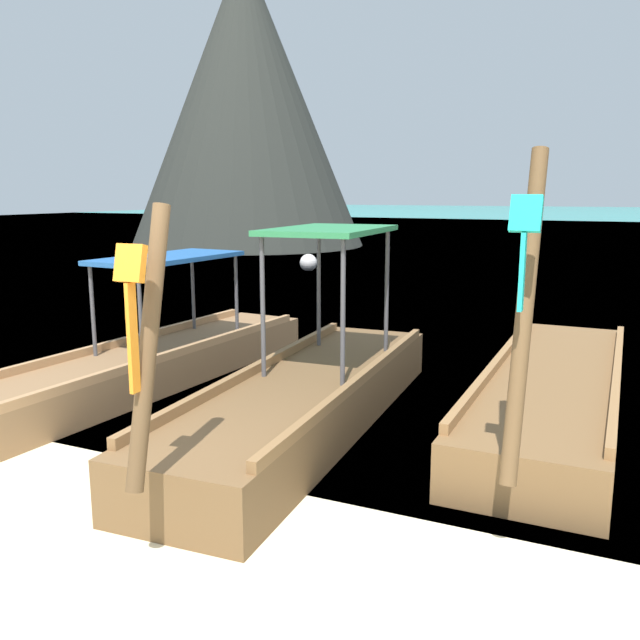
% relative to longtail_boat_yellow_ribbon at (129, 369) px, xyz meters
% --- Properties ---
extents(ground, '(120.00, 120.00, 0.00)m').
position_rel_longtail_boat_yellow_ribbon_xyz_m(ground, '(2.53, -3.25, -0.30)').
color(ground, beige).
extents(sea_water, '(120.00, 120.00, 0.00)m').
position_rel_longtail_boat_yellow_ribbon_xyz_m(sea_water, '(2.53, 58.30, -0.30)').
color(sea_water, teal).
rests_on(sea_water, ground).
extents(longtail_boat_yellow_ribbon, '(1.56, 7.01, 2.61)m').
position_rel_longtail_boat_yellow_ribbon_xyz_m(longtail_boat_yellow_ribbon, '(0.00, 0.00, 0.00)').
color(longtail_boat_yellow_ribbon, olive).
rests_on(longtail_boat_yellow_ribbon, ground).
extents(longtail_boat_orange_ribbon, '(1.57, 5.70, 2.43)m').
position_rel_longtail_boat_yellow_ribbon_xyz_m(longtail_boat_orange_ribbon, '(2.61, -0.20, 0.05)').
color(longtail_boat_orange_ribbon, brown).
rests_on(longtail_boat_orange_ribbon, ground).
extents(longtail_boat_turquoise_ribbon, '(1.36, 6.05, 2.81)m').
position_rel_longtail_boat_yellow_ribbon_xyz_m(longtail_boat_turquoise_ribbon, '(4.98, 1.27, -0.02)').
color(longtail_boat_turquoise_ribbon, brown).
rests_on(longtail_boat_turquoise_ribbon, ground).
extents(karst_rock, '(10.95, 10.91, 13.23)m').
position_rel_longtail_boat_yellow_ribbon_xyz_m(karst_rock, '(-11.17, 21.29, 6.07)').
color(karst_rock, '#2D302B').
rests_on(karst_rock, ground).
extents(mooring_buoy_far, '(0.56, 0.56, 0.56)m').
position_rel_longtail_boat_yellow_ribbon_xyz_m(mooring_buoy_far, '(-3.59, 12.65, -0.02)').
color(mooring_buoy_far, white).
rests_on(mooring_buoy_far, sea_water).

